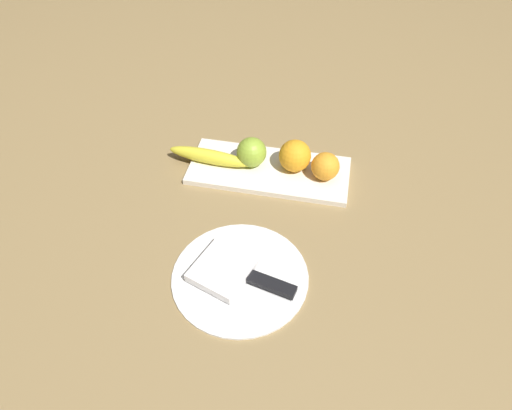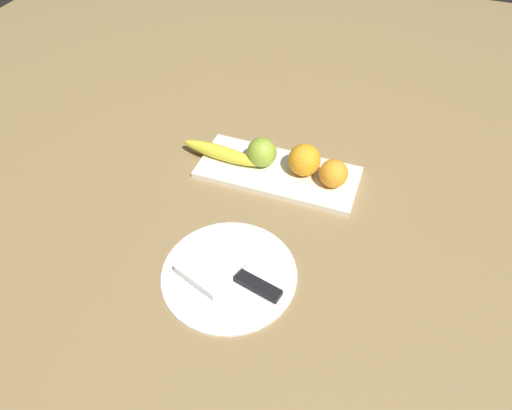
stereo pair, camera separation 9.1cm
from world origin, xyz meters
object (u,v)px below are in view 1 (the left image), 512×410
object	(u,v)px
banana	(210,157)
orange_near_banana	(295,156)
orange_near_apple	(325,166)
dinner_plate	(240,276)
knife	(263,282)
fruit_tray	(269,171)
folded_napkin	(223,269)
apple	(252,152)

from	to	relation	value
banana	orange_near_banana	distance (m)	0.19
orange_near_apple	orange_near_banana	size ratio (longest dim) A/B	0.86
dinner_plate	knife	size ratio (longest dim) A/B	1.39
fruit_tray	knife	world-z (taller)	knife
orange_near_apple	orange_near_banana	bearing A→B (deg)	-13.15
orange_near_banana	knife	bearing A→B (deg)	88.32
banana	folded_napkin	distance (m)	0.30
apple	orange_near_banana	distance (m)	0.10
dinner_plate	orange_near_banana	bearing A→B (deg)	-100.21
dinner_plate	banana	bearing A→B (deg)	-64.58
fruit_tray	dinner_plate	size ratio (longest dim) A/B	1.43
knife	fruit_tray	bearing A→B (deg)	-68.41
orange_near_apple	dinner_plate	size ratio (longest dim) A/B	0.25
orange_near_apple	dinner_plate	world-z (taller)	orange_near_apple
apple	banana	size ratio (longest dim) A/B	0.35
apple	knife	world-z (taller)	apple
apple	orange_near_apple	xyz separation A→B (m)	(-0.16, 0.01, -0.00)
folded_napkin	orange_near_banana	bearing A→B (deg)	-105.81
banana	orange_near_banana	world-z (taller)	orange_near_banana
fruit_tray	folded_napkin	size ratio (longest dim) A/B	3.39
fruit_tray	orange_near_banana	size ratio (longest dim) A/B	5.01
banana	dinner_plate	world-z (taller)	banana
orange_near_banana	dinner_plate	size ratio (longest dim) A/B	0.28
orange_near_banana	orange_near_apple	bearing A→B (deg)	166.85
apple	dinner_plate	bearing A→B (deg)	97.92
banana	orange_near_apple	world-z (taller)	orange_near_apple
orange_near_apple	orange_near_banana	xyz separation A→B (m)	(0.07, -0.02, 0.00)
banana	dinner_plate	xyz separation A→B (m)	(-0.14, 0.28, -0.02)
banana	fruit_tray	bearing A→B (deg)	-172.77
orange_near_banana	banana	bearing A→B (deg)	5.55
orange_near_apple	fruit_tray	bearing A→B (deg)	-1.42
fruit_tray	banana	distance (m)	0.14
banana	dinner_plate	size ratio (longest dim) A/B	0.77
folded_napkin	banana	bearing A→B (deg)	-69.93
apple	folded_napkin	world-z (taller)	apple
apple	knife	xyz separation A→B (m)	(-0.09, 0.31, -0.03)
apple	dinner_plate	size ratio (longest dim) A/B	0.27
fruit_tray	orange_near_apple	distance (m)	0.13
banana	orange_near_apple	size ratio (longest dim) A/B	3.13
apple	knife	distance (m)	0.32
folded_napkin	orange_near_apple	bearing A→B (deg)	-118.29
fruit_tray	orange_near_banana	distance (m)	0.07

